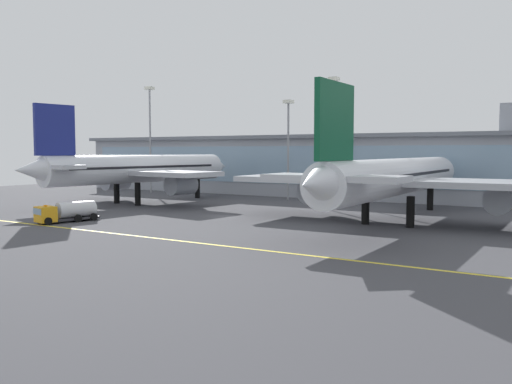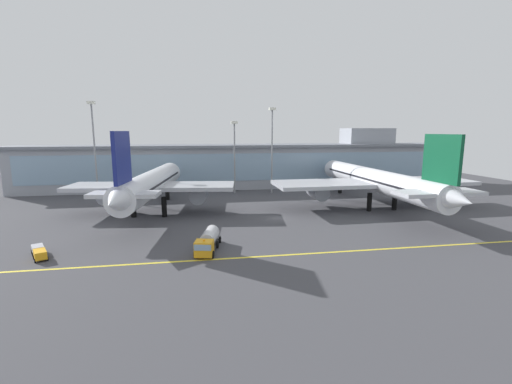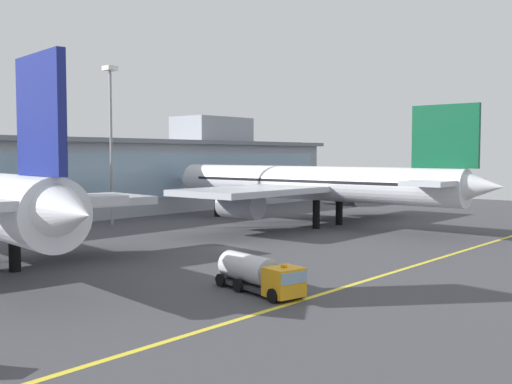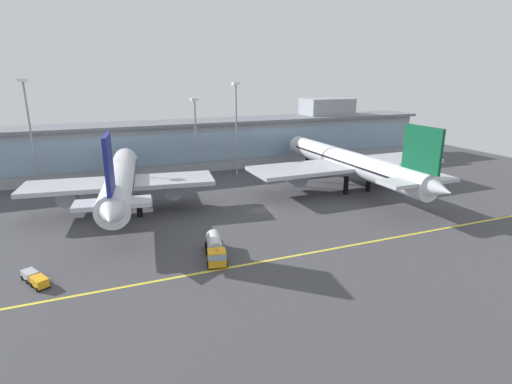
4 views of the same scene
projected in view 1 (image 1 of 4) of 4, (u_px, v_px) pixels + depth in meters
ground_plane at (224, 216)px, 86.20m from camera, size 196.36×196.36×0.00m
taxiway_centreline_stripe at (121, 234)px, 67.61m from camera, size 157.09×0.50×0.01m
terminal_building at (341, 164)px, 120.73m from camera, size 143.26×14.00×19.08m
airliner_near_left at (139, 170)px, 107.06m from camera, size 37.12×50.18×18.22m
airliner_near_right at (396, 178)px, 77.76m from camera, size 48.45×59.82×17.68m
fuel_tanker_truck at (65, 212)px, 78.94m from camera, size 4.56×9.35×2.90m
apron_light_mast_west at (288, 134)px, 114.53m from camera, size 1.80×1.80×20.93m
apron_light_mast_centre at (150, 125)px, 133.22m from camera, size 1.80×1.80×25.87m
apron_light_mast_east at (333, 122)px, 107.59m from camera, size 1.80×1.80×24.75m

